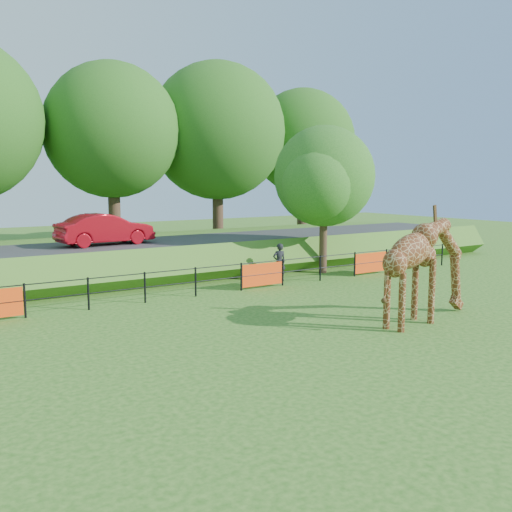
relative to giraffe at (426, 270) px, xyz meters
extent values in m
plane|color=#255916|center=(-4.13, -0.81, -1.57)|extent=(90.00, 90.00, 0.00)
cube|color=#255916|center=(-4.13, 14.69, -0.92)|extent=(40.00, 9.00, 1.30)
cube|color=#2C2C2E|center=(-4.13, 13.19, -0.21)|extent=(40.00, 5.00, 0.12)
imported|color=#B00C18|center=(-5.37, 13.42, 0.55)|extent=(4.36, 1.87, 1.40)
imported|color=black|center=(0.42, 8.18, -0.76)|extent=(0.66, 0.50, 1.61)
cylinder|color=#382619|center=(3.37, 8.79, 0.03)|extent=(0.36, 0.36, 3.20)
sphere|color=#1F5517|center=(3.37, 8.79, 2.90)|extent=(4.60, 4.60, 4.60)
sphere|color=#1F5517|center=(4.52, 9.48, 2.44)|extent=(3.45, 3.45, 3.45)
sphere|color=#1F5517|center=(2.45, 8.10, 2.55)|extent=(3.22, 3.22, 3.22)
cylinder|color=#382619|center=(-2.13, 21.19, 0.93)|extent=(0.70, 0.70, 5.00)
sphere|color=#1E5115|center=(-2.13, 21.19, 5.58)|extent=(7.80, 7.80, 7.80)
cylinder|color=#382619|center=(4.87, 21.19, 0.93)|extent=(0.70, 0.70, 5.00)
sphere|color=#1E5115|center=(4.87, 21.19, 5.85)|extent=(8.80, 8.80, 8.80)
cylinder|color=#382619|center=(11.87, 21.19, 0.93)|extent=(0.70, 0.70, 5.00)
sphere|color=#1E5115|center=(11.87, 21.19, 5.47)|extent=(7.40, 7.40, 7.40)
camera|label=1|loc=(-13.78, -11.36, 2.72)|focal=40.00mm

